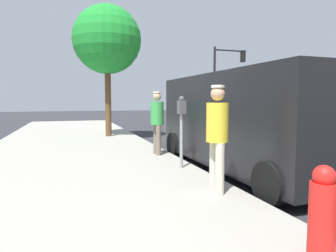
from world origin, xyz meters
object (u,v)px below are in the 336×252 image
at_px(pedestrian_in_yellow, 217,132).
at_px(parked_van, 247,120).
at_px(traffic_light_corner, 225,72).
at_px(street_tree, 107,40).
at_px(pedestrian_in_green, 157,119).
at_px(fire_hydrant, 323,213).
at_px(parking_meter_near, 181,119).

height_order(pedestrian_in_yellow, parked_van, parked_van).
height_order(traffic_light_corner, street_tree, street_tree).
bearing_deg(pedestrian_in_green, street_tree, -81.30).
distance_m(parked_van, fire_hydrant, 4.06).
xyz_separation_m(parking_meter_near, pedestrian_in_yellow, (0.10, 1.79, -0.08)).
height_order(pedestrian_in_green, street_tree, street_tree).
height_order(parked_van, fire_hydrant, parked_van).
bearing_deg(parked_van, street_tree, -70.52).
bearing_deg(parked_van, fire_hydrant, 66.54).
height_order(pedestrian_in_yellow, street_tree, street_tree).
bearing_deg(fire_hydrant, parked_van, -113.46).
distance_m(parking_meter_near, fire_hydrant, 3.89).
distance_m(pedestrian_in_yellow, traffic_light_corner, 16.81).
height_order(traffic_light_corner, fire_hydrant, traffic_light_corner).
height_order(parking_meter_near, parked_van, parked_van).
xyz_separation_m(parked_van, fire_hydrant, (1.60, 3.69, -0.59)).
distance_m(pedestrian_in_yellow, street_tree, 8.53).
relative_size(parking_meter_near, fire_hydrant, 1.77).
relative_size(parking_meter_near, parked_van, 0.29).
relative_size(parking_meter_near, street_tree, 0.30).
distance_m(pedestrian_in_green, traffic_light_corner, 13.93).
bearing_deg(pedestrian_in_yellow, street_tree, -85.29).
xyz_separation_m(parking_meter_near, pedestrian_in_green, (0.06, -1.65, -0.08)).
xyz_separation_m(parking_meter_near, traffic_light_corner, (-8.07, -12.69, 2.34)).
xyz_separation_m(pedestrian_in_green, traffic_light_corner, (-8.13, -11.05, 2.42)).
xyz_separation_m(pedestrian_in_yellow, parked_van, (-1.60, -1.64, 0.05)).
distance_m(traffic_light_corner, street_tree, 10.95).
distance_m(parking_meter_near, pedestrian_in_yellow, 1.79).
bearing_deg(parked_van, pedestrian_in_green, -49.10).
bearing_deg(parked_van, pedestrian_in_yellow, 45.77).
height_order(pedestrian_in_green, fire_hydrant, pedestrian_in_green).
relative_size(pedestrian_in_yellow, parked_van, 0.32).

